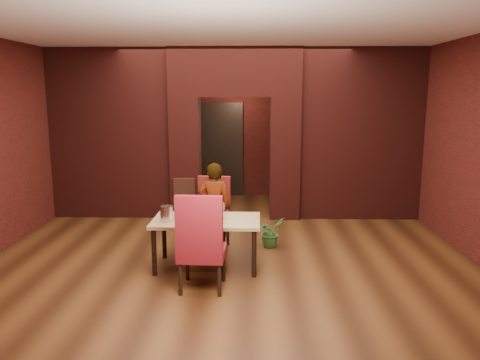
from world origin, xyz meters
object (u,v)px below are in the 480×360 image
Objects in this scene: wine_glass_c at (223,211)px; water_bottle at (178,206)px; chair_far at (212,214)px; dining_table at (207,243)px; chair_near at (202,241)px; wine_glass_a at (192,210)px; wine_glass_b at (203,211)px; potted_plant at (270,232)px; person_seated at (214,207)px; wine_bucket at (167,213)px.

water_bottle reaches higher than wine_glass_c.
dining_table is at bearing -86.38° from chair_far.
water_bottle is at bearing -61.55° from chair_near.
wine_glass_c is (0.43, -0.02, -0.00)m from wine_glass_a.
wine_glass_b is at bearing 0.99° from wine_glass_a.
wine_glass_a is 0.25m from water_bottle.
wine_glass_b is 0.93× the size of wine_glass_c.
wine_glass_b reaches higher than potted_plant.
wine_glass_a is 0.15m from wine_glass_b.
wine_glass_a is at bearing 177.39° from wine_glass_c.
person_seated is 0.99m from potted_plant.
dining_table is 1.19× the size of chair_near.
person_seated is 5.20× the size of water_bottle.
chair_far reaches higher than wine_glass_a.
chair_near reaches higher than wine_glass_a.
chair_near is (0.02, -0.71, 0.27)m from dining_table.
person_seated is (0.04, -0.09, 0.13)m from chair_far.
wine_glass_c is 0.46× the size of potted_plant.
water_bottle is (-0.42, 0.18, 0.47)m from dining_table.
chair_far is 0.16m from person_seated.
chair_near reaches higher than potted_plant.
chair_far is at bearing 89.41° from dining_table.
chair_far is at bearing -87.46° from chair_near.
person_seated is 2.92× the size of potted_plant.
water_bottle is at bearing 48.14° from person_seated.
wine_glass_b is at bearing -19.71° from water_bottle.
chair_far is at bearing 58.07° from wine_bucket.
chair_near is 1.88m from potted_plant.
water_bottle is at bearing 166.64° from wine_glass_c.
water_bottle is 0.56× the size of potted_plant.
water_bottle is (-0.44, 0.89, 0.20)m from chair_near.
wine_glass_b is (-0.07, 0.76, 0.17)m from chair_near.
person_seated is at bearing 104.64° from wine_glass_c.
wine_glass_c is 1.04× the size of wine_bucket.
person_seated is 0.69m from wine_glass_a.
chair_near is 4.65× the size of water_bottle.
chair_far is at bearing 84.41° from wine_glass_b.
potted_plant is at bearing 28.53° from water_bottle.
chair_near reaches higher than wine_glass_b.
chair_near reaches higher than chair_far.
wine_glass_b is (-0.11, -0.62, 0.10)m from person_seated.
person_seated is at bearing 46.27° from water_bottle.
wine_glass_c is at bearing 9.92° from wine_bucket.
dining_table reaches higher than potted_plant.
chair_far is at bearing -63.30° from person_seated.
person_seated is 6.79× the size of wine_glass_b.
dining_table is 0.76m from chair_near.
water_bottle is (-0.36, 0.13, 0.03)m from wine_glass_b.
person_seated reaches higher than water_bottle.
wine_glass_a is (-0.26, -0.63, 0.11)m from person_seated.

